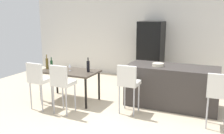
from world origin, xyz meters
TOP-DOWN VIEW (x-y plane):
  - ground_plane at (0.00, 0.00)m, footprint 10.00×10.00m
  - back_wall at (0.00, 3.10)m, footprint 10.00×0.12m
  - kitchen_island at (0.50, 0.79)m, footprint 2.01×0.88m
  - bar_chair_left at (-0.25, -0.03)m, footprint 0.40×0.40m
  - bar_chair_middle at (1.47, -0.03)m, footprint 0.41×0.41m
  - dining_table at (-1.81, 0.16)m, footprint 1.36×0.76m
  - dining_chair_near at (-2.12, -0.59)m, footprint 0.42×0.42m
  - dining_chair_far at (-1.50, -0.59)m, footprint 0.41×0.41m
  - wine_bottle_near at (-2.30, 0.12)m, footprint 0.06×0.06m
  - wine_bottle_left at (-1.34, 0.23)m, footprint 0.07×0.07m
  - wine_bottle_right at (-2.42, 0.10)m, footprint 0.07×0.07m
  - wine_glass_middle at (-1.80, 0.16)m, footprint 0.07×0.07m
  - refrigerator at (-0.51, 2.66)m, footprint 0.72×0.68m
  - fruit_bowl at (0.20, 0.66)m, footprint 0.25×0.25m

SIDE VIEW (x-z plane):
  - ground_plane at x=0.00m, z-range 0.00..0.00m
  - kitchen_island at x=0.50m, z-range 0.00..0.92m
  - dining_table at x=-1.81m, z-range 0.30..1.04m
  - bar_chair_left at x=-0.25m, z-range 0.17..1.22m
  - bar_chair_middle at x=1.47m, z-range 0.17..1.22m
  - dining_chair_near at x=-2.12m, z-range 0.17..1.22m
  - dining_chair_far at x=-1.50m, z-range 0.17..1.22m
  - wine_bottle_near at x=-2.30m, z-range 0.71..1.00m
  - wine_glass_middle at x=-1.80m, z-range 0.78..0.95m
  - wine_bottle_left at x=-1.34m, z-range 0.71..1.04m
  - wine_bottle_right at x=-2.42m, z-range 0.70..1.05m
  - refrigerator at x=-0.51m, z-range 0.00..1.84m
  - fruit_bowl at x=0.20m, z-range 0.92..0.99m
  - back_wall at x=0.00m, z-range 0.00..2.90m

